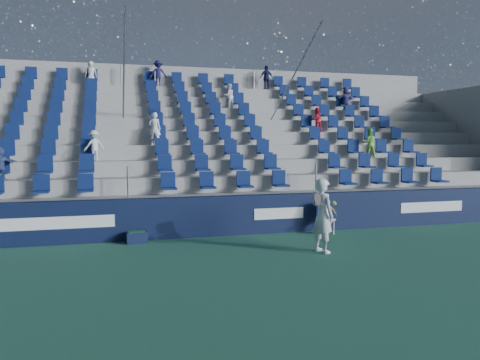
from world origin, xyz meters
name	(u,v)px	position (x,y,z in m)	size (l,w,h in m)	color
ground	(262,260)	(0.00, 0.00, 0.00)	(70.00, 70.00, 0.00)	#2C674E
sponsor_wall	(231,215)	(0.00, 3.15, 0.60)	(24.00, 0.32, 1.20)	#0E1634
grandstand	(200,159)	(-0.01, 8.24, 2.13)	(24.00, 8.17, 6.63)	#A4A49F
tennis_player	(323,215)	(1.73, 0.39, 0.95)	(0.72, 0.80, 1.91)	white
line_judge_chair	(325,215)	(2.88, 2.65, 0.57)	(0.45, 0.47, 1.00)	white
line_judge	(327,216)	(2.88, 2.50, 0.56)	(0.65, 0.27, 1.11)	tan
ball_bin	(136,237)	(-2.82, 2.75, 0.17)	(0.61, 0.43, 0.32)	#0E1633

